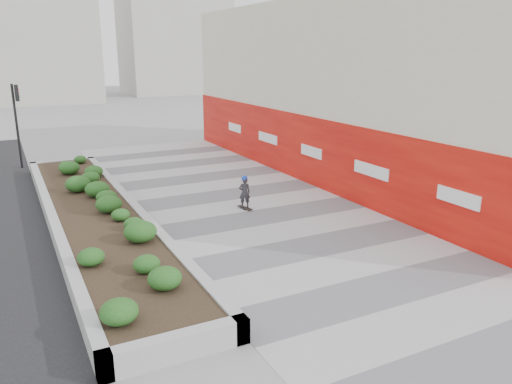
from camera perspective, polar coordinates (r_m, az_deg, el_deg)
ground at (r=13.97m, az=10.59°, el=-8.64°), size 160.00×160.00×0.00m
walkway at (r=16.25m, az=4.17°, el=-4.83°), size 8.00×36.00×0.01m
building at (r=24.19m, az=11.37°, el=11.35°), size 6.04×24.08×8.00m
planter at (r=17.95m, az=-17.99°, el=-2.17°), size 3.00×18.00×0.90m
traffic_signal_near at (r=27.65m, az=-25.66°, el=8.11°), size 0.33×0.28×4.20m
distant_bldg_north_l at (r=65.19m, az=-25.74°, el=18.06°), size 16.00×12.00×20.00m
distant_bldg_north_r at (r=73.91m, az=-9.45°, el=20.44°), size 14.00×10.00×24.00m
manhole_cover at (r=16.50m, az=5.66°, el=-4.55°), size 0.44×0.44×0.01m
skateboarder at (r=18.55m, az=-1.31°, el=-0.02°), size 0.48×0.75×1.31m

